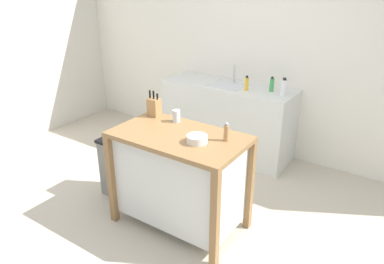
{
  "coord_description": "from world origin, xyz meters",
  "views": [
    {
      "loc": [
        1.67,
        -2.15,
        2.15
      ],
      "look_at": [
        0.03,
        0.3,
        0.86
      ],
      "focal_mm": 33.77,
      "sensor_mm": 36.0,
      "label": 1
    }
  ],
  "objects_px": {
    "knife_block": "(154,107)",
    "bottle_spray_cleaner": "(272,85)",
    "sink_faucet": "(234,74)",
    "bottle_hand_soap": "(284,87)",
    "drinking_cup": "(176,116)",
    "trash_bin": "(120,167)",
    "kitchen_island": "(179,176)",
    "bowl_stoneware_deep": "(197,139)",
    "pepper_grinder": "(226,132)",
    "bottle_dish_soap": "(247,84)"
  },
  "relations": [
    {
      "from": "knife_block",
      "to": "bottle_spray_cleaner",
      "type": "height_order",
      "value": "knife_block"
    },
    {
      "from": "sink_faucet",
      "to": "bottle_hand_soap",
      "type": "bearing_deg",
      "value": -13.45
    },
    {
      "from": "drinking_cup",
      "to": "trash_bin",
      "type": "xyz_separation_m",
      "value": [
        -0.63,
        -0.16,
        -0.65
      ]
    },
    {
      "from": "kitchen_island",
      "to": "sink_faucet",
      "type": "relative_size",
      "value": 5.22
    },
    {
      "from": "kitchen_island",
      "to": "sink_faucet",
      "type": "bearing_deg",
      "value": 102.32
    },
    {
      "from": "knife_block",
      "to": "sink_faucet",
      "type": "relative_size",
      "value": 1.11
    },
    {
      "from": "bottle_spray_cleaner",
      "to": "bottle_hand_soap",
      "type": "relative_size",
      "value": 0.86
    },
    {
      "from": "bowl_stoneware_deep",
      "to": "bottle_hand_soap",
      "type": "xyz_separation_m",
      "value": [
        0.12,
        1.59,
        0.06
      ]
    },
    {
      "from": "sink_faucet",
      "to": "bottle_hand_soap",
      "type": "distance_m",
      "value": 0.73
    },
    {
      "from": "bowl_stoneware_deep",
      "to": "drinking_cup",
      "type": "distance_m",
      "value": 0.49
    },
    {
      "from": "bottle_hand_soap",
      "to": "kitchen_island",
      "type": "bearing_deg",
      "value": -102.2
    },
    {
      "from": "drinking_cup",
      "to": "bottle_hand_soap",
      "type": "relative_size",
      "value": 0.56
    },
    {
      "from": "knife_block",
      "to": "trash_bin",
      "type": "xyz_separation_m",
      "value": [
        -0.36,
        -0.17,
        -0.68
      ]
    },
    {
      "from": "pepper_grinder",
      "to": "bottle_hand_soap",
      "type": "bearing_deg",
      "value": 92.31
    },
    {
      "from": "bottle_hand_soap",
      "to": "bottle_spray_cleaner",
      "type": "bearing_deg",
      "value": 158.5
    },
    {
      "from": "bottle_dish_soap",
      "to": "bottle_hand_soap",
      "type": "relative_size",
      "value": 0.87
    },
    {
      "from": "pepper_grinder",
      "to": "bottle_spray_cleaner",
      "type": "height_order",
      "value": "bottle_spray_cleaner"
    },
    {
      "from": "kitchen_island",
      "to": "drinking_cup",
      "type": "xyz_separation_m",
      "value": [
        -0.19,
        0.22,
        0.46
      ]
    },
    {
      "from": "sink_faucet",
      "to": "bottle_spray_cleaner",
      "type": "height_order",
      "value": "sink_faucet"
    },
    {
      "from": "sink_faucet",
      "to": "pepper_grinder",
      "type": "bearing_deg",
      "value": -64.43
    },
    {
      "from": "kitchen_island",
      "to": "bowl_stoneware_deep",
      "type": "bearing_deg",
      "value": -12.83
    },
    {
      "from": "kitchen_island",
      "to": "bottle_spray_cleaner",
      "type": "xyz_separation_m",
      "value": [
        0.17,
        1.6,
        0.48
      ]
    },
    {
      "from": "bottle_spray_cleaner",
      "to": "kitchen_island",
      "type": "bearing_deg",
      "value": -95.94
    },
    {
      "from": "drinking_cup",
      "to": "bottle_hand_soap",
      "type": "xyz_separation_m",
      "value": [
        0.52,
        1.32,
        0.03
      ]
    },
    {
      "from": "bottle_spray_cleaner",
      "to": "drinking_cup",
      "type": "bearing_deg",
      "value": -104.35
    },
    {
      "from": "bottle_dish_soap",
      "to": "bottle_hand_soap",
      "type": "bearing_deg",
      "value": 7.89
    },
    {
      "from": "kitchen_island",
      "to": "trash_bin",
      "type": "xyz_separation_m",
      "value": [
        -0.81,
        0.07,
        -0.19
      ]
    },
    {
      "from": "kitchen_island",
      "to": "bottle_spray_cleaner",
      "type": "relative_size",
      "value": 6.66
    },
    {
      "from": "bottle_dish_soap",
      "to": "kitchen_island",
      "type": "bearing_deg",
      "value": -86.4
    },
    {
      "from": "drinking_cup",
      "to": "pepper_grinder",
      "type": "relative_size",
      "value": 0.71
    },
    {
      "from": "trash_bin",
      "to": "bottle_spray_cleaner",
      "type": "relative_size",
      "value": 3.66
    },
    {
      "from": "trash_bin",
      "to": "pepper_grinder",
      "type": "bearing_deg",
      "value": 2.22
    },
    {
      "from": "trash_bin",
      "to": "bowl_stoneware_deep",
      "type": "bearing_deg",
      "value": -6.39
    },
    {
      "from": "knife_block",
      "to": "bottle_dish_soap",
      "type": "height_order",
      "value": "knife_block"
    },
    {
      "from": "knife_block",
      "to": "bottle_spray_cleaner",
      "type": "xyz_separation_m",
      "value": [
        0.62,
        1.37,
        -0.01
      ]
    },
    {
      "from": "drinking_cup",
      "to": "trash_bin",
      "type": "height_order",
      "value": "drinking_cup"
    },
    {
      "from": "trash_bin",
      "to": "knife_block",
      "type": "bearing_deg",
      "value": 24.77
    },
    {
      "from": "trash_bin",
      "to": "bottle_hand_soap",
      "type": "relative_size",
      "value": 3.15
    },
    {
      "from": "knife_block",
      "to": "bowl_stoneware_deep",
      "type": "height_order",
      "value": "knife_block"
    },
    {
      "from": "kitchen_island",
      "to": "trash_bin",
      "type": "bearing_deg",
      "value": 175.35
    },
    {
      "from": "sink_faucet",
      "to": "bottle_dish_soap",
      "type": "xyz_separation_m",
      "value": [
        0.28,
        -0.23,
        -0.03
      ]
    },
    {
      "from": "knife_block",
      "to": "sink_faucet",
      "type": "bearing_deg",
      "value": 86.83
    },
    {
      "from": "trash_bin",
      "to": "bottle_dish_soap",
      "type": "distance_m",
      "value": 1.72
    },
    {
      "from": "kitchen_island",
      "to": "drinking_cup",
      "type": "distance_m",
      "value": 0.54
    },
    {
      "from": "kitchen_island",
      "to": "drinking_cup",
      "type": "height_order",
      "value": "drinking_cup"
    },
    {
      "from": "sink_faucet",
      "to": "knife_block",
      "type": "bearing_deg",
      "value": -93.17
    },
    {
      "from": "drinking_cup",
      "to": "bottle_dish_soap",
      "type": "xyz_separation_m",
      "value": [
        0.09,
        1.26,
        0.02
      ]
    },
    {
      "from": "pepper_grinder",
      "to": "knife_block",
      "type": "bearing_deg",
      "value": 171.95
    },
    {
      "from": "drinking_cup",
      "to": "trash_bin",
      "type": "relative_size",
      "value": 0.18
    },
    {
      "from": "kitchen_island",
      "to": "bottle_dish_soap",
      "type": "relative_size",
      "value": 6.59
    }
  ]
}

